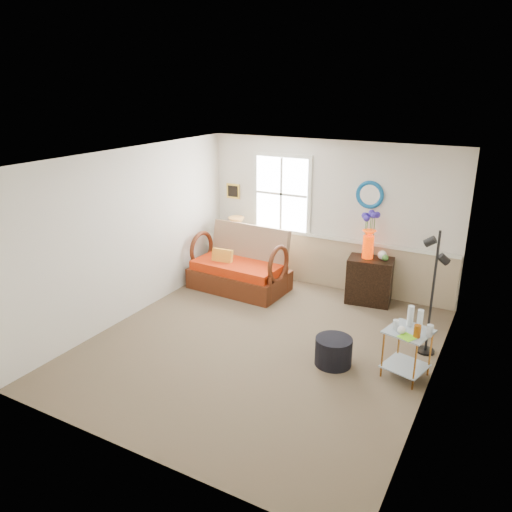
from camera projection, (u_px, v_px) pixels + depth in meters
The scene contains 19 objects.
floor at pixel (261, 345), 7.00m from camera, with size 4.50×5.00×0.01m, color brown.
ceiling at pixel (261, 159), 6.14m from camera, with size 4.50×5.00×0.01m, color white.
walls at pixel (261, 258), 6.57m from camera, with size 4.51×5.01×2.60m.
wainscot at pixel (326, 262), 8.91m from camera, with size 4.46×0.02×0.90m, color tan.
chair_rail at pixel (327, 237), 8.74m from camera, with size 4.46×0.04×0.06m, color silver.
window at pixel (282, 194), 8.93m from camera, with size 1.14×0.06×1.44m, color white, non-canonical shape.
picture at pixel (233, 191), 9.41m from camera, with size 0.28×0.03×0.28m, color gold.
mirror at pixel (370, 195), 8.16m from camera, with size 0.47×0.47×0.07m, color #0E67B3.
loveseat at pixel (239, 260), 8.75m from camera, with size 1.67×0.95×1.09m, color #632511, non-canonical shape.
throw_pillow at pixel (222, 259), 8.77m from camera, with size 0.37×0.09×0.37m, color #D64E04, non-canonical shape.
lamp_stand at pixel (236, 259), 9.57m from camera, with size 0.33×0.33×0.58m, color black, non-canonical shape.
table_lamp at pixel (236, 231), 9.35m from camera, with size 0.30×0.30×0.54m, color #B87835, non-canonical shape.
potted_plant at pixel (242, 238), 9.37m from camera, with size 0.35×0.39×0.30m, color #3E722B.
cabinet at pixel (369, 281), 8.26m from camera, with size 0.72×0.46×0.77m, color black, non-canonical shape.
flower_vase at pixel (369, 235), 8.05m from camera, with size 0.23×0.23×0.78m, color #E82F00, non-canonical shape.
side_table at pixel (406, 354), 6.16m from camera, with size 0.50×0.50×0.63m, color #A66320, non-canonical shape.
tabletop_items at pixel (413, 322), 5.98m from camera, with size 0.44×0.44×0.27m, color silver, non-canonical shape.
floor_lamp at pixel (432, 294), 6.54m from camera, with size 0.25×0.25×1.73m, color black, non-canonical shape.
ottoman at pixel (333, 351), 6.47m from camera, with size 0.48×0.48×0.37m, color black.
Camera 1 is at (2.92, -5.47, 3.48)m, focal length 35.00 mm.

